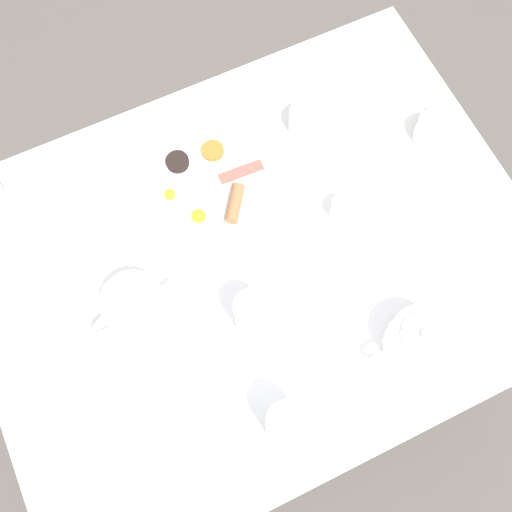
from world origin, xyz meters
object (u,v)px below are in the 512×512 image
(breakfast_plate, at_px, (206,186))
(water_glass_tall, at_px, (285,423))
(fork_by_plate, at_px, (360,69))
(wine_glass_spare, at_px, (253,314))
(teapot_near, at_px, (417,340))
(napkin_folded, at_px, (161,444))
(knife_by_plate, at_px, (452,220))
(teacup_with_saucer_right, at_px, (433,132))
(teacup_with_saucer_left, at_px, (307,121))
(teapot_far, at_px, (135,307))
(creamer_jug, at_px, (344,210))

(breakfast_plate, bearing_deg, water_glass_tall, -7.49)
(fork_by_plate, bearing_deg, wine_glass_spare, -47.89)
(teapot_near, bearing_deg, breakfast_plate, 118.12)
(breakfast_plate, bearing_deg, napkin_folded, -32.85)
(napkin_folded, distance_m, knife_by_plate, 0.75)
(teapot_near, relative_size, teacup_with_saucer_right, 1.52)
(teacup_with_saucer_left, bearing_deg, knife_by_plate, 28.10)
(teapot_far, bearing_deg, teapot_near, -40.48)
(teacup_with_saucer_right, distance_m, napkin_folded, 0.87)
(teacup_with_saucer_right, height_order, fork_by_plate, teacup_with_saucer_right)
(knife_by_plate, bearing_deg, napkin_folded, -77.83)
(breakfast_plate, distance_m, knife_by_plate, 0.53)
(teapot_far, height_order, teacup_with_saucer_left, teapot_far)
(breakfast_plate, height_order, napkin_folded, breakfast_plate)
(teacup_with_saucer_right, bearing_deg, wine_glass_spare, -68.61)
(teacup_with_saucer_left, xyz_separation_m, fork_by_plate, (-0.09, 0.19, -0.03))
(teapot_far, distance_m, fork_by_plate, 0.76)
(water_glass_tall, relative_size, creamer_jug, 1.60)
(teacup_with_saucer_right, bearing_deg, napkin_folded, -66.22)
(teacup_with_saucer_right, xyz_separation_m, knife_by_plate, (0.19, -0.06, -0.03))
(teacup_with_saucer_right, distance_m, knife_by_plate, 0.20)
(teapot_near, relative_size, teacup_with_saucer_left, 1.52)
(water_glass_tall, distance_m, fork_by_plate, 0.83)
(breakfast_plate, bearing_deg, teacup_with_saucer_left, 98.91)
(water_glass_tall, height_order, knife_by_plate, water_glass_tall)
(teacup_with_saucer_left, relative_size, wine_glass_spare, 1.09)
(teapot_far, xyz_separation_m, teacup_with_saucer_left, (-0.24, 0.50, -0.02))
(teacup_with_saucer_left, relative_size, fork_by_plate, 0.74)
(napkin_folded, bearing_deg, fork_by_plate, 127.93)
(creamer_jug, height_order, knife_by_plate, creamer_jug)
(teapot_far, distance_m, water_glass_tall, 0.37)
(creamer_jug, bearing_deg, teapot_near, -1.24)
(teacup_with_saucer_right, distance_m, wine_glass_spare, 0.58)
(teapot_far, xyz_separation_m, water_glass_tall, (0.32, 0.17, 0.01))
(breakfast_plate, bearing_deg, knife_by_plate, 56.51)
(wine_glass_spare, bearing_deg, water_glass_tall, -9.12)
(teacup_with_saucer_left, relative_size, creamer_jug, 1.77)
(teacup_with_saucer_left, distance_m, wine_glass_spare, 0.47)
(water_glass_tall, xyz_separation_m, wine_glass_spare, (-0.21, 0.03, 0.00))
(teacup_with_saucer_left, xyz_separation_m, water_glass_tall, (0.56, -0.33, 0.03))
(water_glass_tall, bearing_deg, teacup_with_saucer_right, 126.22)
(teacup_with_saucer_left, relative_size, knife_by_plate, 0.60)
(breakfast_plate, relative_size, teapot_far, 1.56)
(teacup_with_saucer_right, relative_size, wine_glass_spare, 1.09)
(creamer_jug, bearing_deg, fork_by_plate, 145.35)
(breakfast_plate, xyz_separation_m, knife_by_plate, (0.29, 0.44, -0.01))
(teapot_near, xyz_separation_m, teacup_with_saucer_right, (-0.39, 0.27, -0.02))
(teapot_near, height_order, teacup_with_saucer_left, teapot_near)
(teapot_near, height_order, napkin_folded, teapot_near)
(teapot_near, bearing_deg, fork_by_plate, 73.24)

